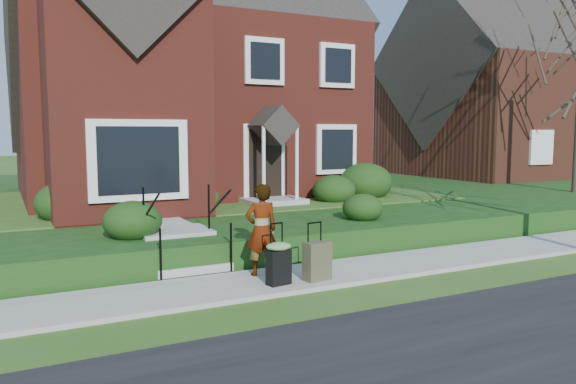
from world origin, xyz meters
TOP-DOWN VIEW (x-y plane):
  - ground at (0.00, 0.00)m, footprint 120.00×120.00m
  - sidewalk at (0.00, 0.00)m, footprint 60.00×1.60m
  - terrace at (4.00, 10.90)m, footprint 44.00×20.00m
  - walkway at (-2.50, 5.00)m, footprint 1.20×6.00m
  - main_house at (-0.21, 9.61)m, footprint 10.40×10.20m
  - neighbour_house at (16.00, 11.00)m, footprint 9.40×8.00m
  - front_steps at (-2.50, 1.84)m, footprint 1.40×2.02m
  - foundation_shrubs at (0.93, 4.90)m, footprint 10.30×4.97m
  - woman at (-1.46, 0.36)m, footprint 0.62×0.43m
  - suitcase_black at (-1.47, -0.36)m, footprint 0.48×0.42m
  - suitcase_olive at (-0.76, -0.41)m, footprint 0.50×0.32m

SIDE VIEW (x-z plane):
  - ground at x=0.00m, z-range 0.00..0.00m
  - sidewalk at x=0.00m, z-range 0.00..0.08m
  - terrace at x=4.00m, z-range 0.00..0.60m
  - suitcase_olive at x=-0.76m, z-range -0.09..0.92m
  - front_steps at x=-2.50m, z-range -0.28..1.22m
  - suitcase_black at x=-1.47m, z-range -0.04..1.01m
  - walkway at x=-2.50m, z-range 0.60..0.66m
  - woman at x=-1.46m, z-range 0.08..1.72m
  - foundation_shrubs at x=0.93m, z-range 0.50..1.69m
  - neighbour_house at x=16.00m, z-range 0.65..9.85m
  - main_house at x=-0.21m, z-range 0.56..9.96m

